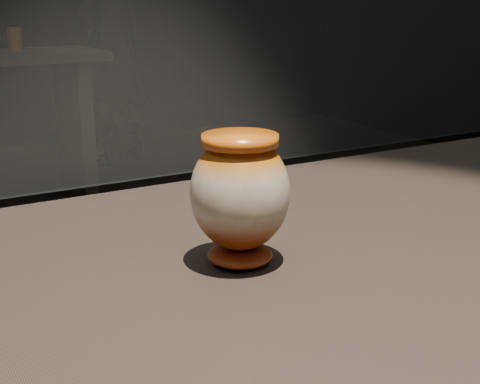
% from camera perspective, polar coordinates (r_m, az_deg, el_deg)
% --- Properties ---
extents(main_vase, '(0.15, 0.15, 0.15)m').
position_cam_1_polar(main_vase, '(0.75, 0.00, -0.20)').
color(main_vase, maroon).
rests_on(main_vase, display_plinth).
extents(back_vase_right, '(0.08, 0.08, 0.13)m').
position_cam_1_polar(back_vase_right, '(3.99, -18.69, 12.27)').
color(back_vase_right, '#845B13').
rests_on(back_vase_right, back_shelf).
extents(visitor, '(0.71, 0.60, 1.64)m').
position_cam_1_polar(visitor, '(4.95, -10.80, 11.84)').
color(visitor, black).
rests_on(visitor, ground).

